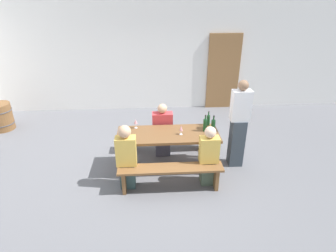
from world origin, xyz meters
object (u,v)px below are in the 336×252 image
wine_bottle_2 (208,120)px  wine_barrel (1,117)px  wine_glass_1 (136,122)px  standing_host (239,126)px  tasting_table (168,137)px  seated_guest_near_0 (127,158)px  seated_guest_near_1 (209,157)px  wooden_door (223,72)px  wine_bottle_1 (205,125)px  bench_far (166,136)px  wine_glass_0 (181,128)px  bench_near (170,172)px  wine_bottle_0 (213,125)px  seated_guest_far_0 (163,131)px

wine_bottle_2 → wine_barrel: (-4.79, 1.65, -0.53)m
wine_glass_1 → standing_host: 1.94m
tasting_table → standing_host: bearing=2.0°
wine_glass_1 → seated_guest_near_0: size_ratio=0.15×
seated_guest_near_1 → wooden_door: bearing=-16.8°
wine_bottle_1 → standing_host: bearing=-0.4°
bench_far → wine_barrel: 4.19m
wine_bottle_1 → wine_glass_1: size_ratio=1.82×
bench_far → wine_barrel: (-3.99, 1.28, -0.02)m
wine_glass_0 → seated_guest_near_0: (-0.97, -0.46, -0.30)m
tasting_table → bench_far: bearing=90.0°
wine_bottle_1 → seated_guest_near_1: bearing=-92.2°
wooden_door → seated_guest_near_0: 4.38m
seated_guest_near_0 → standing_host: standing_host is taller
wine_barrel → wine_bottle_2: bearing=-19.0°
wine_bottle_2 → seated_guest_near_0: bearing=-152.1°
tasting_table → seated_guest_near_0: size_ratio=1.60×
bench_far → wine_bottle_2: (0.80, -0.37, 0.51)m
wine_bottle_1 → wine_bottle_2: bearing=66.1°
wine_bottle_1 → standing_host: 0.64m
seated_guest_near_0 → seated_guest_near_1: seated_guest_near_0 is taller
bench_far → wine_bottle_2: size_ratio=6.10×
tasting_table → bench_near: (0.00, -0.67, -0.31)m
wine_glass_1 → wooden_door: bearing=49.9°
bench_far → wooden_door: bearing=53.8°
tasting_table → seated_guest_near_1: bearing=-37.5°
bench_far → wine_bottle_1: (0.69, -0.62, 0.53)m
wine_barrel → wine_bottle_0: bearing=-21.7°
wine_barrel → bench_far: bearing=-17.8°
wine_bottle_0 → wine_glass_0: (-0.61, -0.08, -0.00)m
wooden_door → wine_barrel: (-5.74, -1.11, -0.72)m
wine_bottle_0 → seated_guest_near_1: size_ratio=0.29×
seated_guest_far_0 → wine_bottle_0: bearing=61.8°
tasting_table → seated_guest_near_0: seated_guest_near_0 is taller
wine_bottle_1 → wine_barrel: size_ratio=0.49×
wooden_door → seated_guest_near_0: wooden_door is taller
wine_glass_0 → seated_guest_far_0: 0.74m
bench_far → standing_host: 1.55m
wine_bottle_1 → wine_glass_0: bearing=-166.8°
wine_glass_0 → seated_guest_far_0: (-0.31, 0.57, -0.34)m
bench_near → seated_guest_far_0: bearing=93.8°
seated_guest_near_1 → standing_host: 0.92m
wooden_door → seated_guest_far_0: (-1.83, -2.54, -0.52)m
wine_glass_1 → tasting_table: bearing=-23.4°
wine_bottle_0 → wine_glass_1: wine_bottle_0 is taller
bench_far → standing_host: standing_host is taller
wine_bottle_1 → bench_far: bearing=138.4°
standing_host → wine_glass_1: bearing=-6.3°
seated_guest_far_0 → standing_host: size_ratio=0.65×
standing_host → wine_barrel: bearing=-19.7°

